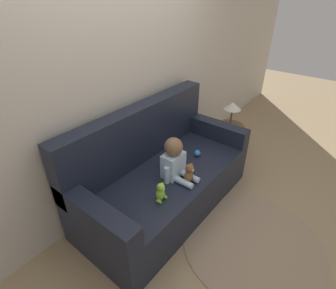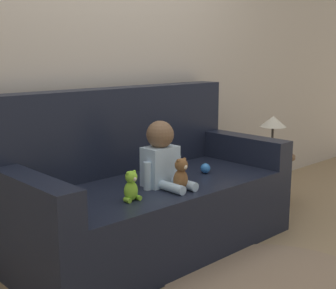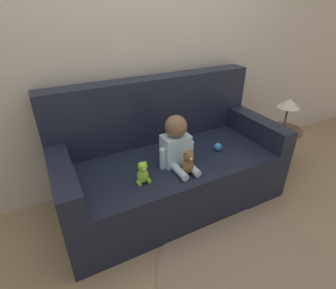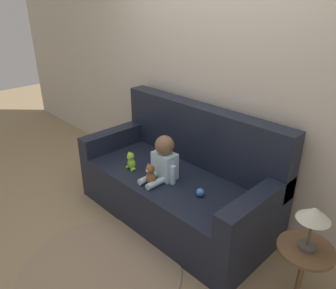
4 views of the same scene
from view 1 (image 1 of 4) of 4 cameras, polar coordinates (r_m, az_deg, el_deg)
name	(u,v)px [view 1 (image 1 of 4)]	position (r m, az deg, el deg)	size (l,w,h in m)	color
ground_plane	(167,204)	(2.97, -0.27, -12.85)	(12.00, 12.00, 0.00)	#9E8460
wall_back	(123,80)	(2.61, -9.77, 13.74)	(8.00, 0.05, 2.60)	beige
couch	(162,176)	(2.77, -1.40, -6.93)	(1.93, 0.90, 1.07)	black
person_baby	(175,160)	(2.48, 1.44, -3.43)	(0.30, 0.35, 0.42)	silver
teddy_bear_brown	(189,173)	(2.46, 4.59, -6.30)	(0.10, 0.09, 0.20)	brown
plush_toy_side	(161,192)	(2.28, -1.61, -10.37)	(0.10, 0.08, 0.18)	#8CD133
toy_ball	(197,153)	(2.87, 6.37, -1.88)	(0.07, 0.07, 0.07)	#337FDB
floor_rug	(252,242)	(2.75, 17.79, -19.48)	(1.30, 1.30, 0.01)	gray
side_table	(231,118)	(3.57, 13.57, 5.60)	(0.39, 0.39, 0.79)	brown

